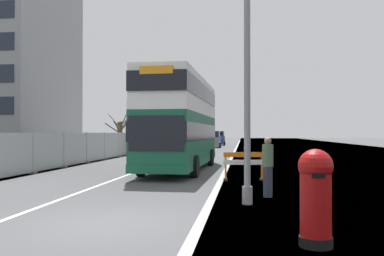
{
  "coord_description": "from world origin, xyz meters",
  "views": [
    {
      "loc": [
        2.98,
        -8.53,
        2.01
      ],
      "look_at": [
        0.85,
        7.92,
        2.2
      ],
      "focal_mm": 37.25,
      "sensor_mm": 36.0,
      "label": 1
    }
  ],
  "objects_px": {
    "lamppost_foreground": "(247,59)",
    "car_far_side": "(219,139)",
    "pedestrian_at_kerb": "(268,167)",
    "roadworks_barrier": "(244,163)",
    "car_receding_mid": "(180,141)",
    "red_pillar_postbox": "(316,193)",
    "double_decker_bus": "(181,122)",
    "car_oncoming_near": "(155,143)",
    "car_receding_far": "(213,140)"
  },
  "relations": [
    {
      "from": "roadworks_barrier",
      "to": "car_oncoming_near",
      "type": "relative_size",
      "value": 0.38
    },
    {
      "from": "lamppost_foreground",
      "to": "red_pillar_postbox",
      "type": "bearing_deg",
      "value": -74.0
    },
    {
      "from": "car_far_side",
      "to": "pedestrian_at_kerb",
      "type": "relative_size",
      "value": 2.05
    },
    {
      "from": "double_decker_bus",
      "to": "red_pillar_postbox",
      "type": "xyz_separation_m",
      "value": [
        4.57,
        -13.86,
        -1.65
      ]
    },
    {
      "from": "car_receding_mid",
      "to": "car_far_side",
      "type": "xyz_separation_m",
      "value": [
        3.45,
        17.49,
        0.05
      ]
    },
    {
      "from": "car_receding_mid",
      "to": "red_pillar_postbox",
      "type": "bearing_deg",
      "value": -77.46
    },
    {
      "from": "car_receding_far",
      "to": "pedestrian_at_kerb",
      "type": "bearing_deg",
      "value": -83.3
    },
    {
      "from": "double_decker_bus",
      "to": "red_pillar_postbox",
      "type": "relative_size",
      "value": 6.51
    },
    {
      "from": "lamppost_foreground",
      "to": "roadworks_barrier",
      "type": "relative_size",
      "value": 5.05
    },
    {
      "from": "lamppost_foreground",
      "to": "roadworks_barrier",
      "type": "distance_m",
      "value": 6.5
    },
    {
      "from": "car_receding_mid",
      "to": "pedestrian_at_kerb",
      "type": "distance_m",
      "value": 34.22
    },
    {
      "from": "roadworks_barrier",
      "to": "pedestrian_at_kerb",
      "type": "height_order",
      "value": "pedestrian_at_kerb"
    },
    {
      "from": "car_receding_mid",
      "to": "pedestrian_at_kerb",
      "type": "height_order",
      "value": "car_receding_mid"
    },
    {
      "from": "car_oncoming_near",
      "to": "car_receding_far",
      "type": "distance_m",
      "value": 17.51
    },
    {
      "from": "car_oncoming_near",
      "to": "pedestrian_at_kerb",
      "type": "relative_size",
      "value": 2.45
    },
    {
      "from": "car_far_side",
      "to": "pedestrian_at_kerb",
      "type": "xyz_separation_m",
      "value": [
        4.63,
        -50.75,
        -0.11
      ]
    },
    {
      "from": "car_oncoming_near",
      "to": "car_receding_far",
      "type": "xyz_separation_m",
      "value": [
        4.24,
        16.99,
        0.04
      ]
    },
    {
      "from": "lamppost_foreground",
      "to": "car_receding_far",
      "type": "relative_size",
      "value": 2.16
    },
    {
      "from": "car_oncoming_near",
      "to": "car_receding_far",
      "type": "bearing_deg",
      "value": 75.98
    },
    {
      "from": "lamppost_foreground",
      "to": "pedestrian_at_kerb",
      "type": "height_order",
      "value": "lamppost_foreground"
    },
    {
      "from": "car_receding_far",
      "to": "red_pillar_postbox",
      "type": "bearing_deg",
      "value": -83.45
    },
    {
      "from": "red_pillar_postbox",
      "to": "car_far_side",
      "type": "bearing_deg",
      "value": 95.23
    },
    {
      "from": "car_far_side",
      "to": "red_pillar_postbox",
      "type": "bearing_deg",
      "value": -84.77
    },
    {
      "from": "lamppost_foreground",
      "to": "car_receding_far",
      "type": "height_order",
      "value": "lamppost_foreground"
    },
    {
      "from": "lamppost_foreground",
      "to": "car_receding_mid",
      "type": "relative_size",
      "value": 2.15
    },
    {
      "from": "roadworks_barrier",
      "to": "pedestrian_at_kerb",
      "type": "bearing_deg",
      "value": -80.11
    },
    {
      "from": "double_decker_bus",
      "to": "car_far_side",
      "type": "height_order",
      "value": "double_decker_bus"
    },
    {
      "from": "car_oncoming_near",
      "to": "car_far_side",
      "type": "xyz_separation_m",
      "value": [
        4.44,
        26.65,
        0.06
      ]
    },
    {
      "from": "car_oncoming_near",
      "to": "pedestrian_at_kerb",
      "type": "bearing_deg",
      "value": -69.38
    },
    {
      "from": "lamppost_foreground",
      "to": "car_oncoming_near",
      "type": "distance_m",
      "value": 26.97
    },
    {
      "from": "red_pillar_postbox",
      "to": "car_far_side",
      "type": "relative_size",
      "value": 0.45
    },
    {
      "from": "car_receding_far",
      "to": "car_far_side",
      "type": "bearing_deg",
      "value": 88.82
    },
    {
      "from": "double_decker_bus",
      "to": "car_far_side",
      "type": "bearing_deg",
      "value": 90.77
    },
    {
      "from": "double_decker_bus",
      "to": "car_far_side",
      "type": "xyz_separation_m",
      "value": [
        -0.57,
        42.25,
        -1.54
      ]
    },
    {
      "from": "double_decker_bus",
      "to": "pedestrian_at_kerb",
      "type": "distance_m",
      "value": 9.56
    },
    {
      "from": "car_receding_mid",
      "to": "car_receding_far",
      "type": "bearing_deg",
      "value": 67.47
    },
    {
      "from": "lamppost_foreground",
      "to": "pedestrian_at_kerb",
      "type": "xyz_separation_m",
      "value": [
        0.64,
        1.33,
        -3.14
      ]
    },
    {
      "from": "red_pillar_postbox",
      "to": "lamppost_foreground",
      "type": "bearing_deg",
      "value": 106.0
    },
    {
      "from": "pedestrian_at_kerb",
      "to": "roadworks_barrier",
      "type": "bearing_deg",
      "value": 99.89
    },
    {
      "from": "lamppost_foreground",
      "to": "car_far_side",
      "type": "relative_size",
      "value": 2.26
    },
    {
      "from": "double_decker_bus",
      "to": "car_receding_mid",
      "type": "xyz_separation_m",
      "value": [
        -4.02,
        24.75,
        -1.59
      ]
    },
    {
      "from": "double_decker_bus",
      "to": "red_pillar_postbox",
      "type": "bearing_deg",
      "value": -71.76
    },
    {
      "from": "roadworks_barrier",
      "to": "car_far_side",
      "type": "xyz_separation_m",
      "value": [
        -3.88,
        46.5,
        0.3
      ]
    },
    {
      "from": "car_receding_far",
      "to": "roadworks_barrier",
      "type": "bearing_deg",
      "value": -83.68
    },
    {
      "from": "car_far_side",
      "to": "pedestrian_at_kerb",
      "type": "distance_m",
      "value": 50.96
    },
    {
      "from": "pedestrian_at_kerb",
      "to": "red_pillar_postbox",
      "type": "bearing_deg",
      "value": -84.55
    },
    {
      "from": "lamppost_foreground",
      "to": "car_far_side",
      "type": "xyz_separation_m",
      "value": [
        -3.98,
        52.08,
        -3.03
      ]
    },
    {
      "from": "car_oncoming_near",
      "to": "double_decker_bus",
      "type": "bearing_deg",
      "value": -72.19
    },
    {
      "from": "car_receding_far",
      "to": "car_oncoming_near",
      "type": "bearing_deg",
      "value": -104.02
    },
    {
      "from": "car_receding_mid",
      "to": "lamppost_foreground",
      "type": "bearing_deg",
      "value": -77.87
    }
  ]
}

